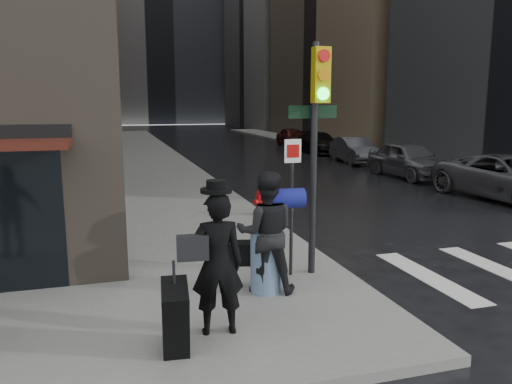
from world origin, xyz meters
TOP-DOWN VIEW (x-y plane):
  - ground at (0.00, 0.00)m, footprint 140.00×140.00m
  - sidewalk_left at (0.00, 27.00)m, footprint 4.00×50.00m
  - sidewalk_right at (13.50, 27.00)m, footprint 3.00×50.00m
  - bldg_left_far at (-13.00, 62.00)m, footprint 22.00×20.00m
  - bldg_right_far at (26.00, 58.00)m, footprint 22.00×20.00m
  - bldg_distant at (6.00, 78.00)m, footprint 40.00×12.00m
  - man_overcoat at (-1.04, -0.53)m, footprint 1.21×1.06m
  - man_jeans at (0.18, 0.82)m, footprint 1.43×1.04m
  - traffic_light at (1.26, 1.38)m, footprint 1.04×0.47m
  - fire_hydrant at (1.80, 6.44)m, footprint 0.41×0.31m
  - parked_car_0 at (10.85, 6.83)m, footprint 2.99×5.70m
  - parked_car_1 at (10.54, 12.44)m, footprint 1.91×4.69m
  - parked_car_2 at (10.80, 18.05)m, footprint 1.88×4.40m
  - parked_car_3 at (11.12, 23.66)m, footprint 2.08×4.82m
  - parked_car_4 at (11.38, 29.27)m, footprint 1.80×4.20m

SIDE VIEW (x-z plane):
  - ground at x=0.00m, z-range 0.00..0.00m
  - sidewalk_left at x=0.00m, z-range 0.00..0.15m
  - sidewalk_right at x=13.50m, z-range 0.00..0.15m
  - fire_hydrant at x=1.80m, z-range 0.11..0.82m
  - parked_car_3 at x=11.12m, z-range 0.00..1.38m
  - parked_car_2 at x=10.80m, z-range 0.00..1.41m
  - parked_car_4 at x=11.38m, z-range 0.00..1.41m
  - parked_car_0 at x=10.85m, z-range 0.00..1.53m
  - parked_car_1 at x=10.54m, z-range 0.00..1.59m
  - man_overcoat at x=-1.04m, z-range -0.02..2.14m
  - man_jeans at x=0.18m, z-range 0.15..2.19m
  - traffic_light at x=1.26m, z-range 0.75..4.91m
  - bldg_right_far at x=26.00m, z-range 0.00..25.00m
  - bldg_left_far at x=-13.00m, z-range 0.00..26.00m
  - bldg_distant at x=6.00m, z-range 0.00..32.00m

